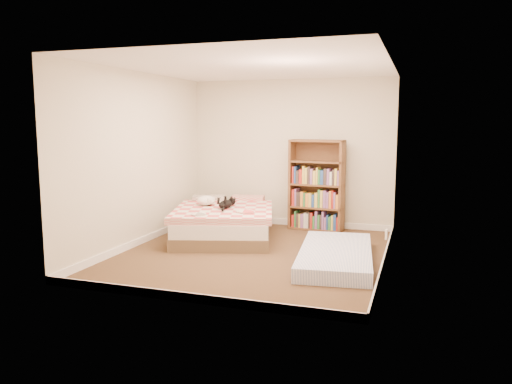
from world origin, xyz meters
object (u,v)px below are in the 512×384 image
(bookshelf, at_px, (317,197))
(black_cat, at_px, (226,204))
(white_dog, at_px, (207,201))
(bed, at_px, (225,221))
(floor_mattress, at_px, (336,255))

(bookshelf, height_order, black_cat, bookshelf)
(bookshelf, xyz_separation_m, white_dog, (-1.56, -0.98, 0.01))
(black_cat, bearing_deg, bookshelf, 49.84)
(black_cat, bearing_deg, white_dog, 170.59)
(white_dog, bearing_deg, black_cat, -27.77)
(bed, bearing_deg, bookshelf, 21.29)
(white_dog, bearing_deg, bookshelf, 20.76)
(bed, distance_m, floor_mattress, 2.10)
(white_dog, bearing_deg, bed, -9.84)
(floor_mattress, bearing_deg, bookshelf, 102.01)
(bookshelf, bearing_deg, floor_mattress, -65.89)
(bookshelf, bearing_deg, black_cat, -131.70)
(black_cat, bearing_deg, bed, 127.35)
(black_cat, height_order, white_dog, white_dog)
(bookshelf, xyz_separation_m, black_cat, (-1.18, -1.09, -0.01))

